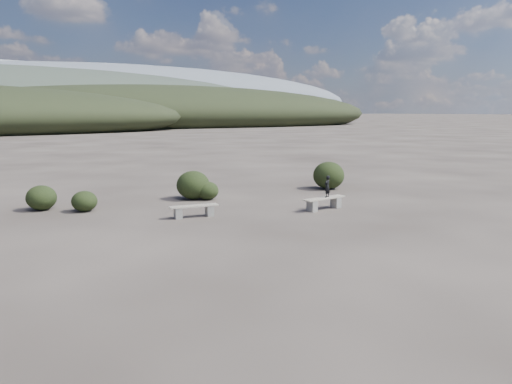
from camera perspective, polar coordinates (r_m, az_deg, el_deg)
ground at (r=14.18m, az=9.62°, el=-6.13°), size 1200.00×1200.00×0.00m
bench_left at (r=17.80m, az=-7.11°, el=-2.07°), size 1.76×0.57×0.43m
bench_right at (r=19.24m, az=7.80°, el=-1.17°), size 1.91×0.61×0.47m
seated_person at (r=19.24m, az=8.14°, el=0.64°), size 0.36×0.31×0.83m
shrub_a at (r=19.77m, az=-19.02°, el=-1.00°), size 0.95×0.95×0.78m
shrub_b at (r=21.48m, az=-7.20°, el=0.80°), size 1.42×1.42×1.22m
shrub_c at (r=21.30m, az=-5.60°, el=0.16°), size 0.97×0.97×0.78m
shrub_d at (r=24.37m, az=8.30°, el=1.89°), size 1.51×1.51×1.32m
shrub_f at (r=20.62m, az=-23.33°, el=-0.61°), size 1.12×1.12×0.95m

